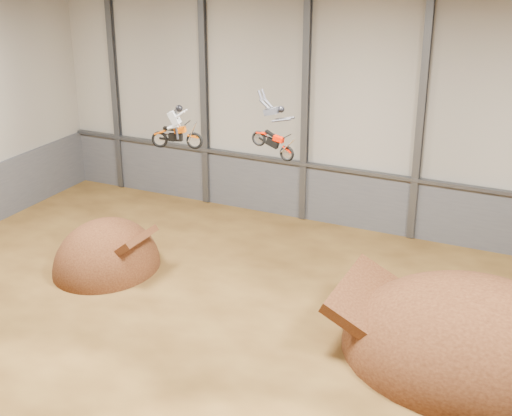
{
  "coord_description": "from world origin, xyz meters",
  "views": [
    {
      "loc": [
        11.3,
        -22.79,
        16.75
      ],
      "look_at": [
        -1.38,
        4.0,
        4.93
      ],
      "focal_mm": 50.0,
      "sensor_mm": 36.0,
      "label": 1
    }
  ],
  "objects_px": {
    "fmx_rider_a": "(177,125)",
    "fmx_rider_b": "(271,125)",
    "takeoff_ramp": "(108,268)",
    "landing_ramp": "(470,356)"
  },
  "relations": [
    {
      "from": "fmx_rider_a",
      "to": "fmx_rider_b",
      "type": "bearing_deg",
      "value": -3.95
    },
    {
      "from": "fmx_rider_a",
      "to": "landing_ramp",
      "type": "bearing_deg",
      "value": -12.1
    },
    {
      "from": "takeoff_ramp",
      "to": "fmx_rider_b",
      "type": "distance_m",
      "value": 12.68
    },
    {
      "from": "landing_ramp",
      "to": "fmx_rider_b",
      "type": "relative_size",
      "value": 3.81
    },
    {
      "from": "fmx_rider_a",
      "to": "fmx_rider_b",
      "type": "distance_m",
      "value": 4.37
    },
    {
      "from": "fmx_rider_a",
      "to": "takeoff_ramp",
      "type": "bearing_deg",
      "value": 161.4
    },
    {
      "from": "landing_ramp",
      "to": "fmx_rider_b",
      "type": "xyz_separation_m",
      "value": [
        -9.42,
        0.44,
        8.71
      ]
    },
    {
      "from": "landing_ramp",
      "to": "takeoff_ramp",
      "type": "bearing_deg",
      "value": 179.34
    },
    {
      "from": "takeoff_ramp",
      "to": "fmx_rider_b",
      "type": "bearing_deg",
      "value": 1.44
    },
    {
      "from": "landing_ramp",
      "to": "fmx_rider_b",
      "type": "distance_m",
      "value": 12.83
    }
  ]
}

